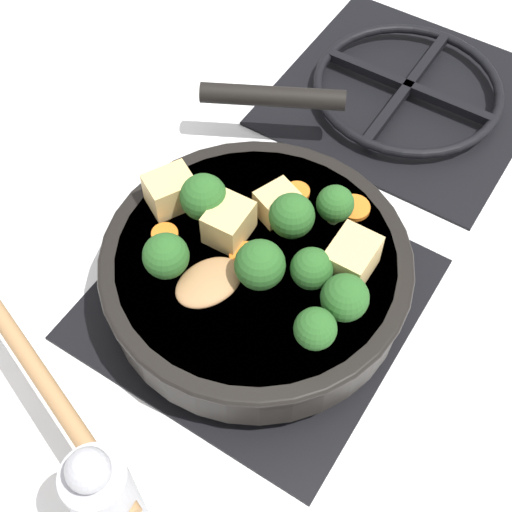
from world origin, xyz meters
name	(u,v)px	position (x,y,z in m)	size (l,w,h in m)	color
ground_plane	(256,300)	(0.00, 0.00, 0.00)	(2.40, 2.40, 0.00)	white
front_burner_grate	(256,294)	(0.00, 0.00, 0.01)	(0.31, 0.31, 0.03)	black
rear_burner_grate	(407,91)	(0.00, 0.36, 0.01)	(0.31, 0.31, 0.03)	black
skillet_pan	(256,268)	(0.00, 0.00, 0.06)	(0.34, 0.41, 0.06)	black
wooden_spoon	(115,342)	(-0.05, -0.15, 0.09)	(0.26, 0.25, 0.02)	#A87A4C
tofu_cube_center_large	(229,223)	(-0.04, 0.01, 0.10)	(0.05, 0.04, 0.04)	#DBB770
tofu_cube_near_handle	(277,203)	(-0.01, 0.06, 0.10)	(0.04, 0.03, 0.03)	#DBB770
tofu_cube_east_chunk	(352,259)	(0.08, 0.03, 0.10)	(0.05, 0.04, 0.04)	#DBB770
tofu_cube_west_chunk	(170,191)	(-0.11, 0.01, 0.10)	(0.05, 0.04, 0.04)	#DBB770
broccoli_floret_near_spoon	(315,329)	(0.09, -0.05, 0.11)	(0.04, 0.04, 0.05)	#709956
broccoli_floret_center_top	(204,197)	(-0.07, 0.01, 0.11)	(0.05, 0.05, 0.05)	#709956
broccoli_floret_east_rim	(292,216)	(0.01, 0.04, 0.11)	(0.04, 0.04, 0.05)	#709956
broccoli_floret_west_rim	(345,298)	(0.10, -0.01, 0.11)	(0.04, 0.04, 0.05)	#709956
broccoli_floret_north_edge	(166,256)	(-0.06, -0.06, 0.11)	(0.04, 0.04, 0.05)	#709956
broccoli_floret_south_cluster	(335,204)	(0.04, 0.08, 0.11)	(0.04, 0.04, 0.04)	#709956
broccoli_floret_mid_floret	(260,265)	(0.02, -0.02, 0.11)	(0.05, 0.05, 0.05)	#709956
broccoli_floret_small_inner	(314,266)	(0.06, 0.00, 0.11)	(0.04, 0.04, 0.05)	#709956
carrot_slice_orange_thin	(297,192)	(-0.01, 0.09, 0.08)	(0.03, 0.03, 0.01)	orange
carrot_slice_near_center	(165,234)	(-0.09, -0.03, 0.08)	(0.03, 0.03, 0.01)	orange
carrot_slice_edge_slice	(246,256)	(-0.01, -0.01, 0.08)	(0.03, 0.03, 0.01)	orange
carrot_slice_under_broccoli	(354,208)	(0.05, 0.10, 0.08)	(0.03, 0.03, 0.01)	orange
pepper_mill	(107,501)	(0.03, -0.26, 0.08)	(0.05, 0.05, 0.17)	#B2B2B7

